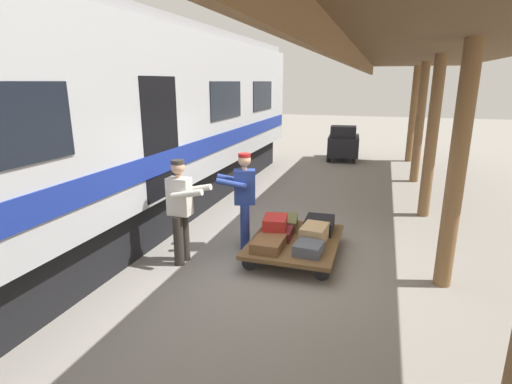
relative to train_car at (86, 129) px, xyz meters
name	(u,v)px	position (x,y,z in m)	size (l,w,h in m)	color
ground_plane	(284,263)	(-3.62, 0.00, -2.06)	(60.00, 60.00, 0.00)	gray
platform_canopy	(468,48)	(-5.94, 0.00, 1.21)	(3.20, 20.50, 3.56)	brown
train_car	(86,129)	(0.00, 0.00, 0.00)	(3.03, 16.82, 4.00)	#B7BABF
luggage_cart	(295,241)	(-3.73, -0.35, -1.81)	(1.43, 1.89, 0.29)	brown
suitcase_olive_duffel	(284,222)	(-3.41, -0.87, -1.67)	(0.48, 0.61, 0.19)	brown
suitcase_black_hardshell	(319,225)	(-4.05, -0.87, -1.65)	(0.49, 0.63, 0.23)	black
suitcase_slate_roller	(309,248)	(-4.05, 0.17, -1.68)	(0.41, 0.44, 0.17)	#4C515B
suitcase_brown_leather	(268,244)	(-3.41, 0.17, -1.69)	(0.46, 0.59, 0.16)	brown
suitcase_tan_vintage	(314,234)	(-4.05, -0.35, -1.63)	(0.39, 0.55, 0.27)	tan
suitcase_maroon_trunk	(277,232)	(-3.41, -0.35, -1.69)	(0.52, 0.52, 0.16)	maroon
suitcase_red_plastic	(275,222)	(-3.37, -0.36, -1.51)	(0.38, 0.51, 0.20)	#AD231E
porter_in_overalls	(244,198)	(-2.79, -0.40, -1.14)	(0.73, 0.57, 1.70)	navy
porter_by_door	(181,208)	(-2.04, 0.46, -1.14)	(0.67, 0.43, 1.70)	#332D28
baggage_tug	(343,143)	(-3.64, -9.33, -1.43)	(1.22, 1.77, 1.30)	black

